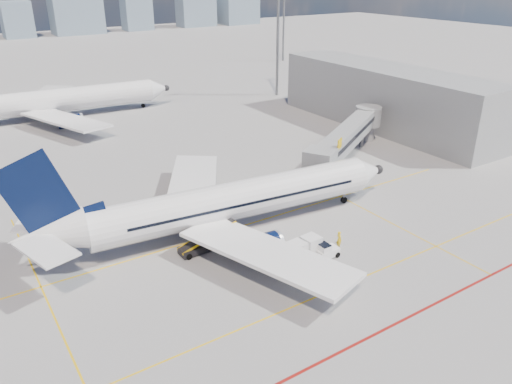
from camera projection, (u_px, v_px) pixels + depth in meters
ground at (285, 261)px, 46.53m from camera, size 420.00×420.00×0.00m
apron_markings at (306, 283)px, 43.25m from camera, size 90.00×35.12×0.01m
jet_bridge at (350, 134)px, 69.63m from camera, size 23.55×15.78×6.30m
terminal_block at (386, 97)px, 84.26m from camera, size 10.00×42.00×10.00m
floodlight_mast_ne at (278, 29)px, 101.93m from camera, size 3.20×0.61×25.45m
floodlight_mast_far at (284, 12)px, 142.13m from camera, size 3.20×0.61×25.45m
main_aircraft at (222, 204)px, 50.29m from camera, size 40.40×35.15×11.81m
second_aircraft at (53, 101)px, 89.22m from camera, size 43.09×37.51×12.57m
baggage_tug at (326, 251)px, 46.69m from camera, size 2.24×1.36×1.54m
cargo_dolly at (304, 248)px, 46.37m from camera, size 3.81×1.95×2.02m
belt_loader at (202, 245)px, 47.87m from camera, size 6.03×1.73×2.45m
ramp_worker at (339, 239)px, 48.37m from camera, size 0.48×0.68×1.76m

